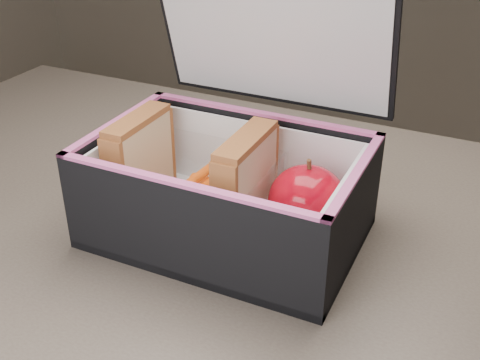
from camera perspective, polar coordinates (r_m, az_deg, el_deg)
The scene contains 8 objects.
kitchen_table at distance 0.68m, azimuth -0.73°, elevation -13.82°, with size 1.20×0.80×0.75m.
lunch_bag at distance 0.63m, azimuth -1.06°, elevation -0.38°, with size 0.28×0.24×0.28m.
plastic_tub at distance 0.65m, azimuth -4.58°, elevation -0.86°, with size 0.17×0.12×0.07m, color white, non-canonical shape.
sandwich_left at distance 0.67m, azimuth -9.43°, elevation 1.78°, with size 0.03×0.09×0.10m.
sandwich_right at distance 0.61m, azimuth 0.57°, elevation -0.44°, with size 0.03×0.10×0.11m.
carrot_sticks at distance 0.65m, azimuth -5.11°, elevation -2.06°, with size 0.05×0.15×0.03m.
paper_napkin at distance 0.63m, azimuth 5.71°, elevation -4.97°, with size 0.07×0.07×0.01m, color white.
red_apple at distance 0.61m, azimuth 6.37°, elevation -1.96°, with size 0.09×0.09×0.08m.
Camera 1 is at (0.22, -0.44, 1.12)m, focal length 45.00 mm.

